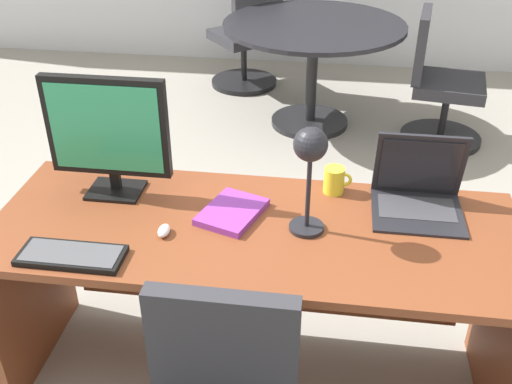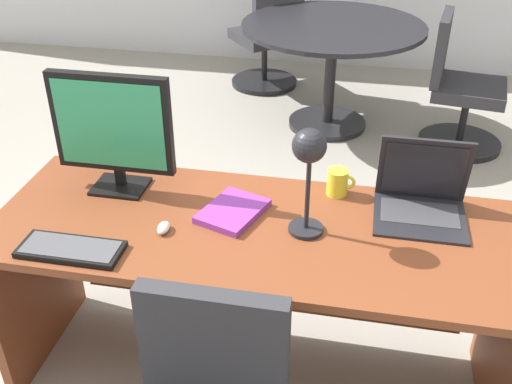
{
  "view_description": "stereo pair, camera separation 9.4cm",
  "coord_description": "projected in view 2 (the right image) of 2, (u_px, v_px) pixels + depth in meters",
  "views": [
    {
      "loc": [
        0.24,
        -1.67,
        1.93
      ],
      "look_at": [
        0.0,
        0.03,
        0.86
      ],
      "focal_mm": 41.95,
      "sensor_mm": 36.0,
      "label": 1
    },
    {
      "loc": [
        0.33,
        -1.66,
        1.93
      ],
      "look_at": [
        0.0,
        0.03,
        0.86
      ],
      "focal_mm": 41.95,
      "sensor_mm": 36.0,
      "label": 2
    }
  ],
  "objects": [
    {
      "name": "meeting_chair_near",
      "position": [
        459.0,
        95.0,
        4.03
      ],
      "size": [
        0.56,
        0.56,
        0.9
      ],
      "color": "black",
      "rests_on": "ground"
    },
    {
      "name": "coffee_mug",
      "position": [
        338.0,
        182.0,
        2.22
      ],
      "size": [
        0.11,
        0.08,
        0.1
      ],
      "color": "yellow",
      "rests_on": "desk"
    },
    {
      "name": "meeting_chair_far",
      "position": [
        268.0,
        43.0,
        4.93
      ],
      "size": [
        0.65,
        0.65,
        0.94
      ],
      "color": "black",
      "rests_on": "ground"
    },
    {
      "name": "desk_lamp",
      "position": [
        309.0,
        160.0,
        1.87
      ],
      "size": [
        0.12,
        0.14,
        0.4
      ],
      "color": "black",
      "rests_on": "desk"
    },
    {
      "name": "desk",
      "position": [
        257.0,
        267.0,
        2.22
      ],
      "size": [
        1.84,
        0.7,
        0.74
      ],
      "color": "brown",
      "rests_on": "ground"
    },
    {
      "name": "ground",
      "position": [
        301.0,
        188.0,
        3.7
      ],
      "size": [
        12.0,
        12.0,
        0.0
      ],
      "primitive_type": "plane",
      "color": "gray"
    },
    {
      "name": "meeting_table",
      "position": [
        332.0,
        50.0,
        4.17
      ],
      "size": [
        1.26,
        1.26,
        0.76
      ],
      "color": "black",
      "rests_on": "ground"
    },
    {
      "name": "keyboard",
      "position": [
        71.0,
        249.0,
        1.93
      ],
      "size": [
        0.34,
        0.14,
        0.02
      ],
      "color": "black",
      "rests_on": "desk"
    },
    {
      "name": "laptop",
      "position": [
        422.0,
        190.0,
        2.11
      ],
      "size": [
        0.32,
        0.28,
        0.27
      ],
      "color": "black",
      "rests_on": "desk"
    },
    {
      "name": "mouse",
      "position": [
        163.0,
        228.0,
        2.03
      ],
      "size": [
        0.04,
        0.07,
        0.03
      ],
      "color": "silver",
      "rests_on": "desk"
    },
    {
      "name": "book",
      "position": [
        233.0,
        211.0,
        2.12
      ],
      "size": [
        0.25,
        0.29,
        0.03
      ],
      "color": "purple",
      "rests_on": "desk"
    },
    {
      "name": "monitor",
      "position": [
        112.0,
        128.0,
        2.15
      ],
      "size": [
        0.45,
        0.16,
        0.46
      ],
      "color": "black",
      "rests_on": "desk"
    }
  ]
}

